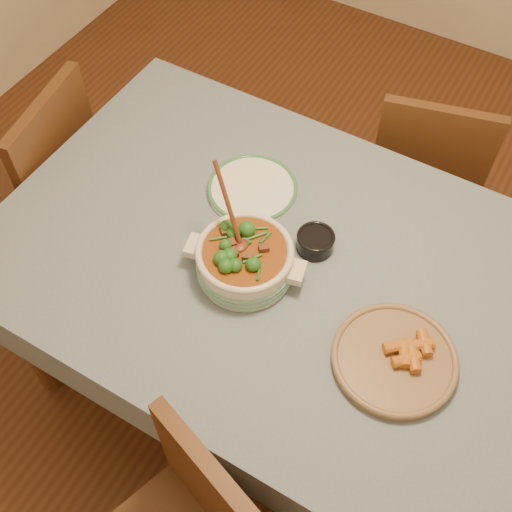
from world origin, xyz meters
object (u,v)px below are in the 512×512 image
at_px(fried_plate, 395,358).
at_px(chair_far, 426,166).
at_px(stew_casserole, 245,259).
at_px(white_plate, 252,189).
at_px(dining_table, 290,284).
at_px(chair_left, 43,179).
at_px(condiment_bowl, 315,241).

xyz_separation_m(fried_plate, chair_far, (-0.22, 0.94, -0.30)).
distance_m(stew_casserole, white_plate, 0.29).
height_order(dining_table, chair_left, chair_left).
relative_size(stew_casserole, fried_plate, 0.91).
height_order(stew_casserole, fried_plate, stew_casserole).
relative_size(white_plate, fried_plate, 0.74).
xyz_separation_m(white_plate, condiment_bowl, (0.25, -0.09, 0.02)).
distance_m(fried_plate, chair_far, 1.01).
height_order(condiment_bowl, fried_plate, condiment_bowl).
distance_m(dining_table, fried_plate, 0.39).
bearing_deg(stew_casserole, dining_table, 40.30).
relative_size(fried_plate, chair_far, 0.44).
distance_m(stew_casserole, chair_far, 0.99).
xyz_separation_m(stew_casserole, white_plate, (-0.13, 0.26, -0.05)).
bearing_deg(chair_left, fried_plate, 72.62).
xyz_separation_m(condiment_bowl, chair_far, (0.10, 0.73, -0.32)).
bearing_deg(chair_far, condiment_bowl, 67.33).
bearing_deg(condiment_bowl, white_plate, 160.55).
bearing_deg(fried_plate, condiment_bowl, 147.13).
relative_size(condiment_bowl, fried_plate, 0.29).
height_order(dining_table, stew_casserole, stew_casserole).
xyz_separation_m(fried_plate, chair_left, (-1.37, 0.17, -0.28)).
distance_m(condiment_bowl, fried_plate, 0.39).
relative_size(white_plate, chair_far, 0.32).
height_order(dining_table, fried_plate, fried_plate).
relative_size(stew_casserole, white_plate, 1.22).
bearing_deg(chair_left, dining_table, 77.25).
bearing_deg(white_plate, fried_plate, -27.39).
xyz_separation_m(white_plate, fried_plate, (0.58, -0.30, 0.01)).
distance_m(dining_table, chair_left, 1.03).
distance_m(fried_plate, chair_left, 1.41).
height_order(dining_table, chair_far, chair_far).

